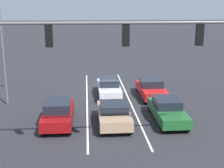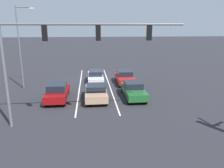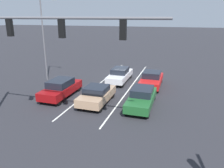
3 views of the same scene
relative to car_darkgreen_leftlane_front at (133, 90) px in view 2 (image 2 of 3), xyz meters
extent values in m
plane|color=#28282D|center=(3.56, -7.88, -0.75)|extent=(240.00, 240.00, 0.00)
cube|color=silver|center=(1.87, -4.75, -0.75)|extent=(0.12, 18.26, 0.01)
cube|color=silver|center=(5.25, -4.75, -0.75)|extent=(0.12, 18.26, 0.01)
cube|color=#1E5928|center=(0.00, 0.06, -0.13)|extent=(1.78, 4.76, 0.62)
cube|color=black|center=(0.00, -0.18, 0.46)|extent=(1.56, 2.08, 0.55)
cube|color=red|center=(-0.62, -2.28, 0.03)|extent=(0.24, 0.06, 0.12)
cube|color=red|center=(0.62, -2.28, 0.03)|extent=(0.24, 0.06, 0.12)
cylinder|color=black|center=(-0.76, 1.87, -0.44)|extent=(0.22, 0.63, 0.63)
cylinder|color=black|center=(0.76, 1.87, -0.44)|extent=(0.22, 0.63, 0.63)
cylinder|color=black|center=(-0.76, -1.76, -0.44)|extent=(0.22, 0.63, 0.63)
cylinder|color=black|center=(0.76, -1.76, -0.44)|extent=(0.22, 0.63, 0.63)
cube|color=maroon|center=(7.09, -0.04, -0.10)|extent=(1.83, 4.71, 0.66)
cube|color=black|center=(7.09, 0.01, 0.52)|extent=(1.61, 2.32, 0.59)
cube|color=red|center=(6.45, -2.35, 0.06)|extent=(0.24, 0.06, 0.12)
cube|color=red|center=(7.74, -2.35, 0.06)|extent=(0.24, 0.06, 0.12)
cylinder|color=black|center=(6.31, 1.75, -0.43)|extent=(0.22, 0.64, 0.64)
cylinder|color=black|center=(7.88, 1.75, -0.43)|extent=(0.22, 0.64, 0.64)
cylinder|color=black|center=(6.31, -1.82, -0.43)|extent=(0.22, 0.64, 0.64)
cylinder|color=black|center=(7.88, -1.82, -0.43)|extent=(0.22, 0.64, 0.64)
cube|color=tan|center=(3.57, 0.44, -0.11)|extent=(1.94, 4.23, 0.64)
cube|color=black|center=(3.57, 0.47, 0.45)|extent=(1.71, 1.86, 0.47)
cube|color=red|center=(2.89, -1.63, 0.06)|extent=(0.24, 0.06, 0.12)
cube|color=red|center=(4.25, -1.63, 0.06)|extent=(0.24, 0.06, 0.12)
cylinder|color=black|center=(2.73, 1.98, -0.43)|extent=(0.22, 0.65, 0.65)
cylinder|color=black|center=(4.41, 1.98, -0.43)|extent=(0.22, 0.65, 0.65)
cylinder|color=black|center=(2.73, -1.10, -0.43)|extent=(0.22, 0.65, 0.65)
cylinder|color=black|center=(4.41, -1.10, -0.43)|extent=(0.22, 0.65, 0.65)
cube|color=silver|center=(3.41, -5.94, -0.10)|extent=(1.77, 4.77, 0.60)
cube|color=black|center=(3.41, -6.01, 0.47)|extent=(1.55, 2.16, 0.54)
cube|color=red|center=(2.79, -8.29, 0.05)|extent=(0.24, 0.06, 0.12)
cube|color=red|center=(4.03, -8.29, 0.05)|extent=(0.24, 0.06, 0.12)
cylinder|color=black|center=(2.66, -4.16, -0.40)|extent=(0.22, 0.70, 0.70)
cylinder|color=black|center=(4.17, -4.16, -0.40)|extent=(0.22, 0.70, 0.70)
cylinder|color=black|center=(2.66, -7.73, -0.40)|extent=(0.22, 0.70, 0.70)
cylinder|color=black|center=(4.17, -7.73, -0.40)|extent=(0.22, 0.70, 0.70)
cube|color=red|center=(-0.04, -5.33, -0.13)|extent=(1.90, 4.62, 0.62)
cube|color=black|center=(-0.04, -5.47, 0.46)|extent=(1.67, 1.95, 0.57)
cube|color=red|center=(-0.70, -7.60, 0.02)|extent=(0.24, 0.06, 0.12)
cube|color=red|center=(0.63, -7.60, 0.02)|extent=(0.24, 0.06, 0.12)
cylinder|color=black|center=(-0.86, -3.58, -0.44)|extent=(0.22, 0.62, 0.62)
cylinder|color=black|center=(0.79, -3.58, -0.44)|extent=(0.22, 0.62, 0.62)
cylinder|color=black|center=(-0.86, -7.08, -0.44)|extent=(0.22, 0.62, 0.62)
cylinder|color=black|center=(0.79, -7.08, -0.44)|extent=(0.22, 0.62, 0.62)
cylinder|color=slate|center=(9.47, 5.38, 2.79)|extent=(0.20, 0.20, 7.09)
cylinder|color=slate|center=(3.69, 5.38, 5.95)|extent=(11.56, 0.14, 0.14)
cube|color=black|center=(0.17, 5.38, 5.40)|extent=(0.32, 0.22, 0.95)
sphere|color=red|center=(0.17, 5.22, 5.69)|extent=(0.20, 0.20, 0.20)
sphere|color=#4C420C|center=(0.17, 5.22, 5.40)|extent=(0.20, 0.20, 0.20)
sphere|color=#0A3814|center=(0.17, 5.22, 5.12)|extent=(0.20, 0.20, 0.20)
cube|color=black|center=(3.49, 5.38, 5.40)|extent=(0.32, 0.22, 0.95)
sphere|color=red|center=(3.49, 5.22, 5.69)|extent=(0.20, 0.20, 0.20)
sphere|color=#4C420C|center=(3.49, 5.22, 5.40)|extent=(0.20, 0.20, 0.20)
sphere|color=#0A3814|center=(3.49, 5.22, 5.12)|extent=(0.20, 0.20, 0.20)
cube|color=black|center=(6.81, 5.38, 5.40)|extent=(0.32, 0.22, 0.95)
sphere|color=red|center=(6.81, 5.22, 5.69)|extent=(0.20, 0.20, 0.20)
sphere|color=#4C420C|center=(6.81, 5.22, 5.40)|extent=(0.20, 0.20, 0.20)
sphere|color=#0A3814|center=(6.81, 5.22, 5.12)|extent=(0.20, 0.20, 0.20)
cylinder|color=slate|center=(11.31, -4.25, 3.54)|extent=(0.14, 0.14, 8.59)
cylinder|color=slate|center=(10.51, -4.25, 7.69)|extent=(1.60, 0.09, 0.09)
cube|color=beige|center=(9.71, -4.25, 7.59)|extent=(0.44, 0.24, 0.16)
camera|label=1|loc=(5.22, 19.00, 6.76)|focal=50.00mm
camera|label=2|loc=(4.09, 19.60, 5.81)|focal=35.00mm
camera|label=3|loc=(-2.54, 15.80, 6.07)|focal=35.00mm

